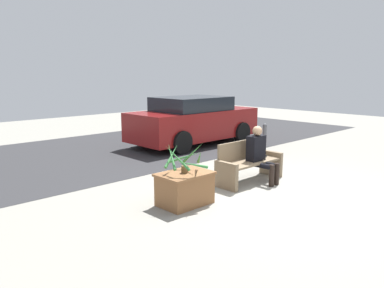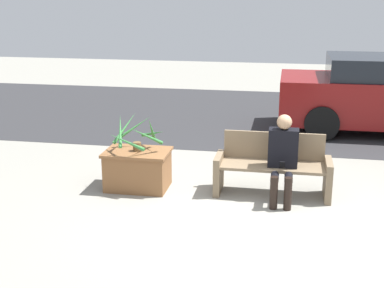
{
  "view_description": "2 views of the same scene",
  "coord_description": "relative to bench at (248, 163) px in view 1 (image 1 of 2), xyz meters",
  "views": [
    {
      "loc": [
        -5.88,
        -3.75,
        2.23
      ],
      "look_at": [
        -1.02,
        1.34,
        0.91
      ],
      "focal_mm": 35.0,
      "sensor_mm": 36.0,
      "label": 1
    },
    {
      "loc": [
        0.4,
        -6.24,
        2.79
      ],
      "look_at": [
        -0.97,
        1.31,
        0.56
      ],
      "focal_mm": 50.0,
      "sensor_mm": 36.0,
      "label": 2
    }
  ],
  "objects": [
    {
      "name": "bollard_post",
      "position": [
        2.55,
        1.41,
        0.06
      ],
      "size": [
        0.12,
        0.12,
        0.86
      ],
      "color": "#4C4C51",
      "rests_on": "ground_plane"
    },
    {
      "name": "ground_plane",
      "position": [
        -0.25,
        -0.96,
        -0.39
      ],
      "size": [
        30.0,
        30.0,
        0.0
      ],
      "primitive_type": "plane",
      "color": "gray"
    },
    {
      "name": "road_surface",
      "position": [
        -0.25,
        4.86,
        -0.39
      ],
      "size": [
        20.0,
        6.0,
        0.01
      ],
      "primitive_type": "cube",
      "color": "#2D2D30",
      "rests_on": "ground_plane"
    },
    {
      "name": "bench",
      "position": [
        0.0,
        0.0,
        0.0
      ],
      "size": [
        1.6,
        0.55,
        0.84
      ],
      "color": "#7A664C",
      "rests_on": "ground_plane"
    },
    {
      "name": "planter_box",
      "position": [
        -1.93,
        -0.14,
        -0.09
      ],
      "size": [
        0.92,
        0.65,
        0.57
      ],
      "color": "brown",
      "rests_on": "ground_plane"
    },
    {
      "name": "person_seated",
      "position": [
        0.13,
        -0.19,
        0.25
      ],
      "size": [
        0.4,
        0.63,
        1.18
      ],
      "color": "black",
      "rests_on": "ground_plane"
    },
    {
      "name": "parked_car",
      "position": [
        2.14,
        3.87,
        0.37
      ],
      "size": [
        4.31,
        1.98,
        1.52
      ],
      "color": "maroon",
      "rests_on": "ground_plane"
    },
    {
      "name": "potted_plant",
      "position": [
        -1.93,
        -0.13,
        0.41
      ],
      "size": [
        0.77,
        0.8,
        0.53
      ],
      "color": "brown",
      "rests_on": "planter_box"
    }
  ]
}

